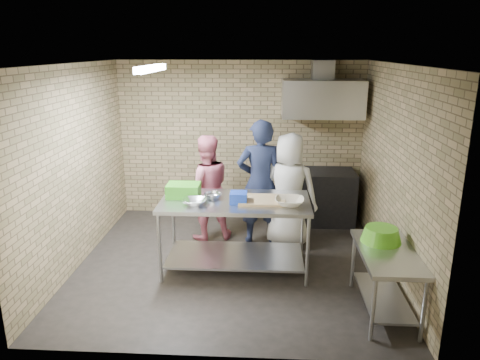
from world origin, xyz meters
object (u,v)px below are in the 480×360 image
object	(u,v)px
prep_table	(235,235)
green_crate	(183,190)
man_navy	(260,182)
blue_tub	(238,198)
side_counter	(385,281)
green_basin	(381,234)
bottle_green	(348,103)
stove	(318,197)
woman_white	(289,190)
woman_pink	(206,188)

from	to	relation	value
prep_table	green_crate	bearing A→B (deg)	170.27
man_navy	blue_tub	bearing A→B (deg)	67.47
prep_table	side_counter	size ratio (longest dim) A/B	1.62
side_counter	blue_tub	size ratio (longest dim) A/B	5.54
green_basin	bottle_green	distance (m)	2.98
side_counter	stove	bearing A→B (deg)	99.29
green_crate	bottle_green	world-z (taller)	bottle_green
green_crate	man_navy	xyz separation A→B (m)	(1.01, 0.79, -0.11)
green_crate	woman_white	world-z (taller)	woman_white
stove	green_basin	xyz separation A→B (m)	(0.43, -2.50, 0.38)
woman_white	bottle_green	bearing A→B (deg)	-113.42
green_basin	stove	bearing A→B (deg)	99.76
prep_table	woman_pink	xyz separation A→B (m)	(-0.52, 1.00, 0.33)
blue_tub	woman_pink	xyz separation A→B (m)	(-0.57, 1.10, -0.22)
prep_table	side_counter	world-z (taller)	prep_table
green_basin	bottle_green	xyz separation A→B (m)	(0.02, 2.74, 1.18)
stove	bottle_green	bearing A→B (deg)	28.07
green_basin	woman_pink	xyz separation A→B (m)	(-2.24, 1.71, -0.01)
prep_table	bottle_green	xyz separation A→B (m)	(1.74, 2.03, 1.53)
green_crate	woman_white	size ratio (longest dim) A/B	0.25
blue_tub	bottle_green	xyz separation A→B (m)	(1.69, 2.13, 0.97)
prep_table	woman_white	size ratio (longest dim) A/B	1.14
side_counter	woman_pink	size ratio (longest dim) A/B	0.73
green_crate	green_basin	world-z (taller)	green_crate
blue_tub	bottle_green	size ratio (longest dim) A/B	1.44
side_counter	green_basin	distance (m)	0.52
stove	woman_white	xyz separation A→B (m)	(-0.55, -0.94, 0.41)
blue_tub	woman_pink	distance (m)	1.26
bottle_green	woman_pink	world-z (taller)	bottle_green
woman_white	green_crate	bearing A→B (deg)	43.47
side_counter	blue_tub	xyz separation A→B (m)	(-1.69, 0.86, 0.67)
green_crate	man_navy	size ratio (longest dim) A/B	0.23
woman_pink	woman_white	world-z (taller)	woman_white
green_crate	blue_tub	world-z (taller)	green_crate
bottle_green	woman_white	xyz separation A→B (m)	(-1.00, -1.18, -1.16)
side_counter	woman_pink	xyz separation A→B (m)	(-2.26, 1.96, 0.45)
prep_table	man_navy	distance (m)	1.07
blue_tub	green_crate	bearing A→B (deg)	163.65
stove	woman_pink	distance (m)	2.01
blue_tub	green_basin	world-z (taller)	blue_tub
man_navy	woman_white	size ratio (longest dim) A/B	1.11
man_navy	side_counter	bearing A→B (deg)	119.50
prep_table	woman_white	world-z (taller)	woman_white
prep_table	side_counter	bearing A→B (deg)	-28.73
green_basin	woman_white	world-z (taller)	woman_white
prep_table	woman_white	xyz separation A→B (m)	(0.75, 0.85, 0.37)
stove	green_crate	world-z (taller)	green_crate
blue_tub	woman_pink	size ratio (longest dim) A/B	0.13
bottle_green	green_crate	bearing A→B (deg)	-141.94
green_crate	green_basin	bearing A→B (deg)	-18.82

